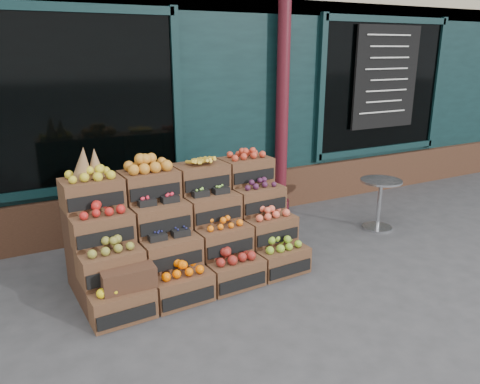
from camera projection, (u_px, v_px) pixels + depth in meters
name	position (u px, v px, depth m)	size (l,w,h in m)	color
ground	(289.00, 285.00, 4.84)	(60.00, 60.00, 0.00)	#3B3B3D
shop_facade	(135.00, 46.00, 8.45)	(12.00, 6.24, 4.80)	black
crate_display	(186.00, 235.00, 4.96)	(2.39, 1.25, 1.46)	brown
spare_crates	(128.00, 290.00, 4.26)	(0.48, 0.34, 0.48)	brown
bistro_table	(380.00, 198.00, 6.25)	(0.54, 0.54, 0.69)	silver
shopkeeper	(82.00, 160.00, 6.09)	(0.70, 0.46, 1.91)	#1A5D25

